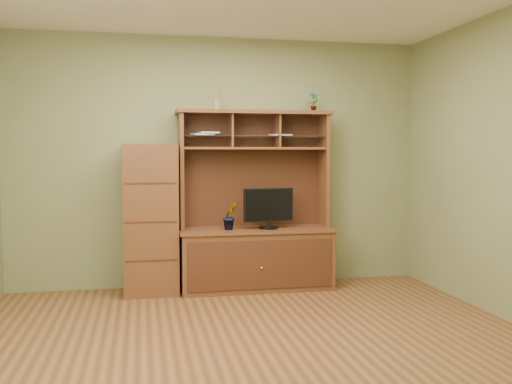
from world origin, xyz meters
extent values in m
cube|color=#533317|center=(0.00, 0.00, -0.01)|extent=(4.50, 4.00, 0.02)
cube|color=#676B3F|center=(0.00, 2.01, 1.35)|extent=(4.50, 0.02, 2.70)
cube|color=#676B3F|center=(0.00, -2.01, 1.35)|extent=(4.50, 0.02, 2.70)
cube|color=#472214|center=(0.35, 1.71, 0.31)|extent=(1.60, 0.55, 0.62)
cube|color=#391E0F|center=(0.35, 1.42, 0.31)|extent=(1.50, 0.01, 0.50)
sphere|color=silver|center=(0.35, 1.41, 0.28)|extent=(0.02, 0.02, 0.02)
cube|color=#472214|center=(0.35, 1.71, 0.64)|extent=(1.64, 0.59, 0.03)
cube|color=#472214|center=(-0.43, 1.80, 1.27)|extent=(0.04, 0.35, 1.25)
cube|color=#472214|center=(1.13, 1.80, 1.27)|extent=(0.04, 0.35, 1.25)
cube|color=#391E0F|center=(0.35, 1.97, 1.27)|extent=(1.52, 0.02, 1.25)
cube|color=#472214|center=(0.35, 1.80, 1.88)|extent=(1.66, 0.40, 0.04)
cube|color=#472214|center=(0.35, 1.80, 1.50)|extent=(1.52, 0.32, 0.02)
cube|color=#472214|center=(0.09, 1.80, 1.69)|extent=(0.02, 0.31, 0.35)
cube|color=#472214|center=(0.60, 1.80, 1.69)|extent=(0.02, 0.31, 0.35)
cube|color=silver|center=(0.35, 1.79, 1.63)|extent=(1.50, 0.27, 0.01)
cylinder|color=black|center=(0.47, 1.65, 0.66)|extent=(0.21, 0.21, 0.02)
cylinder|color=black|center=(0.47, 1.65, 0.70)|extent=(0.04, 0.04, 0.07)
cube|color=black|center=(0.47, 1.65, 0.90)|extent=(0.54, 0.11, 0.35)
imported|color=#30591E|center=(0.06, 1.65, 0.79)|extent=(0.19, 0.17, 0.29)
imported|color=#2E6924|center=(1.01, 1.80, 2.01)|extent=(0.13, 0.11, 0.22)
cylinder|color=silver|center=(-0.06, 1.80, 1.95)|extent=(0.06, 0.06, 0.11)
cylinder|color=#98744C|center=(-0.06, 1.80, 2.10)|extent=(0.04, 0.04, 0.19)
cube|color=silver|center=(-0.21, 1.80, 1.64)|extent=(0.26, 0.22, 0.02)
cube|color=silver|center=(-0.14, 1.80, 1.66)|extent=(0.22, 0.19, 0.02)
cube|color=silver|center=(0.64, 1.80, 1.64)|extent=(0.24, 0.21, 0.02)
cube|color=#472214|center=(-0.75, 1.73, 0.77)|extent=(0.55, 0.49, 1.54)
cube|color=#391E0F|center=(-0.75, 1.48, 0.38)|extent=(0.51, 0.01, 0.02)
cube|color=#391E0F|center=(-0.75, 1.48, 0.77)|extent=(0.51, 0.01, 0.01)
cube|color=#391E0F|center=(-0.75, 1.48, 1.15)|extent=(0.51, 0.01, 0.02)
camera|label=1|loc=(-0.84, -4.20, 1.43)|focal=40.00mm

